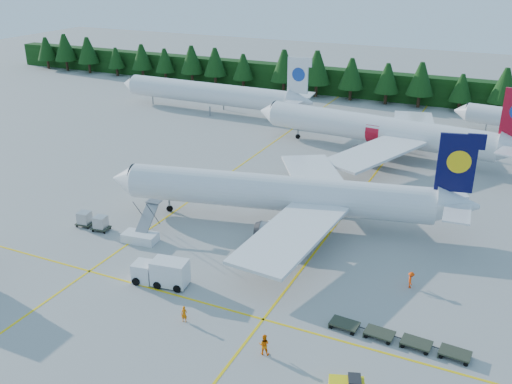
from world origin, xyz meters
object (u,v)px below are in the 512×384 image
at_px(airstairs, 141,234).
at_px(airliner_red, 372,129).
at_px(service_truck, 161,272).
at_px(airliner_navy, 271,193).

bearing_deg(airstairs, airliner_red, 63.13).
bearing_deg(service_truck, airstairs, 128.30).
distance_m(airliner_red, airstairs, 45.56).
height_order(airliner_navy, airliner_red, airliner_red).
bearing_deg(airstairs, service_truck, -49.74).
xyz_separation_m(airliner_red, service_truck, (-8.51, -49.48, -2.58)).
distance_m(airliner_navy, service_truck, 18.52).
distance_m(airliner_navy, airliner_red, 31.91).
bearing_deg(airliner_navy, service_truck, -115.64).
bearing_deg(airliner_red, airstairs, -103.92).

